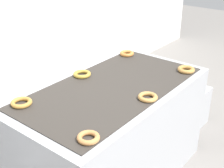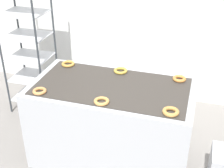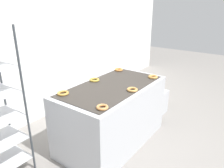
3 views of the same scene
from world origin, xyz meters
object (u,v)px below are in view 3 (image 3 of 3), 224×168
(glaze_bin, at_px, (156,102))
(donut_far_right, at_px, (119,70))
(donut_far_left, at_px, (63,93))
(donut_far_center, at_px, (94,80))
(donut_near_left, at_px, (102,107))
(donut_near_right, at_px, (153,77))
(donut_near_center, at_px, (132,90))
(fryer_machine, at_px, (112,114))

(glaze_bin, height_order, donut_far_right, donut_far_right)
(donut_far_left, height_order, donut_far_center, same)
(donut_near_left, relative_size, donut_near_right, 0.92)
(donut_near_left, distance_m, donut_far_center, 0.87)
(donut_near_right, bearing_deg, donut_far_right, 89.52)
(glaze_bin, distance_m, donut_near_center, 1.39)
(donut_near_right, bearing_deg, fryer_machine, 153.01)
(donut_far_center, bearing_deg, donut_far_right, -0.27)
(fryer_machine, xyz_separation_m, donut_near_left, (-0.61, -0.32, 0.46))
(donut_near_center, height_order, donut_far_center, same)
(donut_far_left, bearing_deg, donut_far_right, 0.07)
(donut_near_center, bearing_deg, glaze_bin, 8.68)
(donut_near_left, height_order, donut_far_center, same)
(donut_far_left, relative_size, donut_far_right, 1.08)
(donut_near_right, distance_m, donut_far_center, 0.87)
(donut_near_left, relative_size, donut_far_center, 0.91)
(donut_near_center, relative_size, donut_far_left, 0.96)
(fryer_machine, relative_size, donut_far_center, 11.11)
(donut_near_left, xyz_separation_m, donut_far_left, (0.01, 0.62, 0.00))
(donut_near_left, bearing_deg, glaze_bin, 5.73)
(glaze_bin, relative_size, donut_near_left, 3.29)
(donut_near_right, xyz_separation_m, donut_far_right, (0.01, 0.62, -0.00))
(fryer_machine, relative_size, donut_far_right, 11.94)
(donut_near_left, distance_m, donut_far_right, 1.38)
(donut_near_left, distance_m, donut_near_center, 0.61)
(donut_far_left, distance_m, donut_far_right, 1.21)
(donut_far_center, xyz_separation_m, donut_far_right, (0.62, -0.00, 0.00))
(donut_far_right, bearing_deg, donut_near_center, -134.40)
(fryer_machine, distance_m, donut_near_left, 0.83)
(donut_far_left, bearing_deg, donut_near_left, -91.30)
(donut_far_left, relative_size, donut_far_center, 1.00)
(donut_near_left, height_order, donut_near_right, donut_near_right)
(donut_far_center, relative_size, donut_far_right, 1.07)
(glaze_bin, distance_m, donut_near_left, 1.94)
(donut_far_right, bearing_deg, donut_far_left, -179.93)
(fryer_machine, height_order, donut_far_left, donut_far_left)
(fryer_machine, height_order, donut_far_right, donut_far_right)
(donut_near_center, bearing_deg, donut_near_right, 0.89)
(donut_near_left, height_order, donut_near_center, same)
(glaze_bin, height_order, donut_far_center, donut_far_center)
(fryer_machine, relative_size, donut_near_center, 11.56)
(donut_far_left, bearing_deg, donut_near_center, -46.29)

